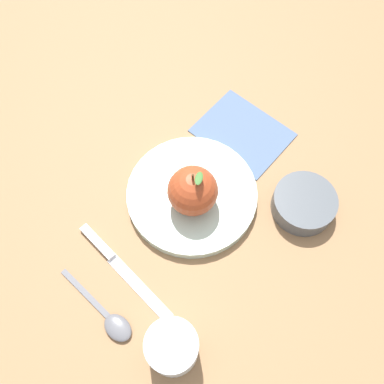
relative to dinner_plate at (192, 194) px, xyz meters
name	(u,v)px	position (x,y,z in m)	size (l,w,h in m)	color
ground_plane	(178,212)	(-0.01, -0.04, -0.01)	(2.40, 2.40, 0.00)	olive
dinner_plate	(192,194)	(0.00, 0.00, 0.00)	(0.22, 0.22, 0.02)	#B2C6B2
apple	(193,191)	(0.01, -0.02, 0.05)	(0.08, 0.08, 0.10)	#9E3D1E
side_bowl	(304,203)	(0.18, 0.06, 0.01)	(0.11, 0.11, 0.04)	#4C5156
cup	(172,347)	(0.08, -0.24, 0.03)	(0.07, 0.07, 0.08)	silver
knife	(117,263)	(-0.06, -0.16, -0.01)	(0.20, 0.09, 0.01)	silver
spoon	(113,322)	(-0.02, -0.24, -0.01)	(0.16, 0.07, 0.01)	#59595E
linen_napkin	(243,132)	(0.03, 0.16, -0.01)	(0.13, 0.16, 0.00)	slate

